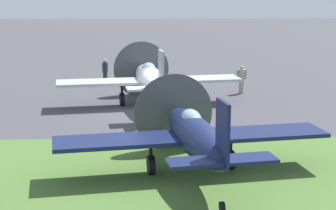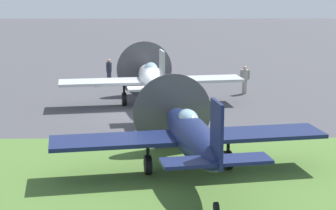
# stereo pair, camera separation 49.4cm
# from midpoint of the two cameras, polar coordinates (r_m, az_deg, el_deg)

# --- Properties ---
(ground_plane) EXTENTS (160.00, 160.00, 0.00)m
(ground_plane) POSITION_cam_midpoint_polar(r_m,az_deg,el_deg) (29.40, -2.39, -0.89)
(ground_plane) COLOR #424247
(grass_verge) EXTENTS (120.00, 11.00, 0.01)m
(grass_verge) POSITION_cam_midpoint_polar(r_m,az_deg,el_deg) (19.54, -3.22, -7.78)
(grass_verge) COLOR #476B2D
(grass_verge) RESTS_ON ground
(airplane_lead) EXTENTS (10.38, 8.26, 3.68)m
(airplane_lead) POSITION_cam_midpoint_polar(r_m,az_deg,el_deg) (30.95, -1.14, 2.70)
(airplane_lead) COLOR #B2B7BC
(airplane_lead) RESTS_ON ground
(airplane_wingman) EXTENTS (9.99, 7.96, 3.54)m
(airplane_wingman) POSITION_cam_midpoint_polar(r_m,az_deg,el_deg) (19.77, 3.06, -3.05)
(airplane_wingman) COLOR #141E47
(airplane_wingman) RESTS_ON ground
(ground_crew_chief) EXTENTS (0.38, 0.59, 1.73)m
(ground_crew_chief) POSITION_cam_midpoint_polar(r_m,az_deg,el_deg) (37.92, -5.65, 3.47)
(ground_crew_chief) COLOR #2D3342
(ground_crew_chief) RESTS_ON ground
(ground_crew_mechanic) EXTENTS (0.63, 0.38, 1.73)m
(ground_crew_mechanic) POSITION_cam_midpoint_polar(r_m,az_deg,el_deg) (34.89, 8.22, 2.63)
(ground_crew_mechanic) COLOR #9E998E
(ground_crew_mechanic) RESTS_ON ground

